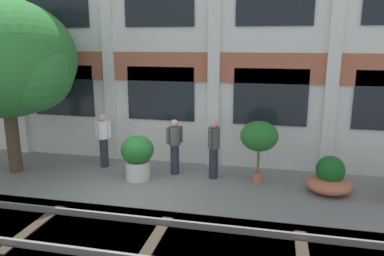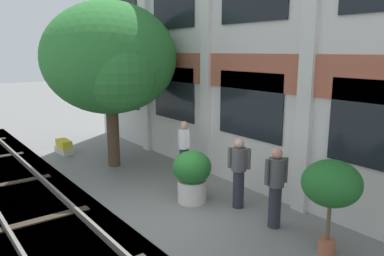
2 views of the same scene
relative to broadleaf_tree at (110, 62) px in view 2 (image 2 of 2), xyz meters
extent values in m
plane|color=slate|center=(4.06, -0.76, -3.29)|extent=(80.00, 80.00, 0.00)
cube|color=silver|center=(4.06, 2.18, 1.14)|extent=(17.07, 0.50, 8.86)
cube|color=#AD5B42|center=(4.06, 1.91, -0.19)|extent=(17.07, 0.06, 0.90)
cube|color=silver|center=(-4.48, 1.87, 1.14)|extent=(0.36, 0.16, 8.86)
cube|color=silver|center=(-1.06, 1.87, 1.14)|extent=(0.36, 0.16, 8.86)
cube|color=silver|center=(2.35, 1.87, 1.14)|extent=(0.36, 0.16, 8.86)
cube|color=silver|center=(5.77, 1.87, 1.14)|extent=(0.36, 0.16, 8.86)
cube|color=black|center=(-2.77, 1.90, -1.04)|extent=(2.19, 0.04, 1.70)
cube|color=black|center=(0.65, 1.90, -1.04)|extent=(2.19, 0.04, 1.70)
cube|color=black|center=(4.06, 1.90, -1.04)|extent=(2.19, 0.04, 1.70)
cube|color=black|center=(7.48, 1.90, -1.04)|extent=(2.19, 0.04, 1.70)
cube|color=black|center=(-2.77, 1.90, 1.86)|extent=(2.19, 0.04, 1.70)
cube|color=black|center=(0.65, 1.90, 1.86)|extent=(2.19, 0.04, 1.70)
cube|color=#4C473F|center=(4.06, -3.04, -3.43)|extent=(25.07, 2.80, 0.28)
cube|color=slate|center=(4.06, -3.76, -3.22)|extent=(25.07, 0.07, 0.15)
cube|color=slate|center=(4.06, -2.32, -3.22)|extent=(25.07, 0.07, 0.15)
cube|color=#382D23|center=(-0.18, -3.04, -3.28)|extent=(0.24, 2.10, 0.03)
cube|color=#382D23|center=(2.71, -3.04, -3.28)|extent=(0.24, 2.10, 0.03)
cylinder|color=#4C3826|center=(0.00, 0.00, -2.06)|extent=(0.38, 0.38, 2.47)
ellipsoid|color=#2D7A33|center=(0.00, 0.00, 0.11)|extent=(4.07, 4.07, 3.39)
sphere|color=#2D7A33|center=(-1.02, 0.20, -0.23)|extent=(2.24, 2.24, 2.24)
sphere|color=#2D7A33|center=(1.02, -0.20, -0.23)|extent=(2.24, 2.24, 2.24)
cylinder|color=beige|center=(3.87, 0.20, -3.03)|extent=(0.70, 0.70, 0.54)
ellipsoid|color=#236B28|center=(3.87, 0.20, -2.42)|extent=(0.94, 0.94, 0.80)
cylinder|color=#B76647|center=(7.24, 0.71, -3.16)|extent=(0.31, 0.31, 0.26)
cylinder|color=brown|center=(7.24, 0.71, -2.58)|extent=(0.07, 0.07, 0.91)
ellipsoid|color=#236B28|center=(7.24, 0.71, -1.95)|extent=(1.04, 1.04, 0.83)
cube|color=beige|center=(-2.40, -0.80, -3.19)|extent=(0.92, 0.43, 0.21)
cube|color=yellow|center=(-2.40, -0.80, -2.95)|extent=(0.81, 0.34, 0.28)
cylinder|color=#282833|center=(5.97, 0.76, -2.85)|extent=(0.26, 0.26, 0.90)
cylinder|color=#4C4C4C|center=(5.97, 0.76, -2.10)|extent=(0.34, 0.34, 0.59)
sphere|color=tan|center=(5.97, 0.76, -1.70)|extent=(0.22, 0.22, 0.22)
cylinder|color=#4C4C4C|center=(5.90, 0.55, -2.07)|extent=(0.09, 0.09, 0.53)
cylinder|color=#4C4C4C|center=(6.04, 0.97, -2.07)|extent=(0.09, 0.09, 0.53)
cylinder|color=#282833|center=(2.45, 1.00, -2.83)|extent=(0.26, 0.26, 0.92)
cylinder|color=silver|center=(2.45, 1.00, -2.09)|extent=(0.34, 0.34, 0.56)
sphere|color=tan|center=(2.45, 1.00, -1.70)|extent=(0.22, 0.22, 0.22)
cylinder|color=silver|center=(2.23, 1.01, -2.07)|extent=(0.09, 0.09, 0.51)
cylinder|color=silver|center=(2.67, 1.00, -2.07)|extent=(0.09, 0.09, 0.51)
cylinder|color=#282833|center=(4.79, 0.86, -2.84)|extent=(0.26, 0.26, 0.90)
cylinder|color=#4C4C4C|center=(4.79, 0.86, -2.12)|extent=(0.34, 0.34, 0.54)
sphere|color=tan|center=(4.79, 0.86, -1.74)|extent=(0.22, 0.22, 0.22)
cylinder|color=#4C4C4C|center=(4.62, 0.72, -2.10)|extent=(0.09, 0.09, 0.49)
cylinder|color=#4C4C4C|center=(4.96, 1.00, -2.10)|extent=(0.09, 0.09, 0.49)
camera|label=1|loc=(7.60, -9.40, 0.62)|focal=35.00mm
camera|label=2|loc=(10.71, -5.02, 0.33)|focal=35.00mm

